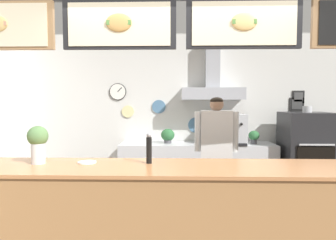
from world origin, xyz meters
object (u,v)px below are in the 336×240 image
object	(u,v)px
potted_oregano	(208,134)
potted_rosemary	(254,136)
condiment_plate	(87,162)
basil_vase	(38,143)
pepper_grinder	(149,148)
pizza_oven	(306,156)
potted_sage	(168,135)
shop_worker	(216,157)
espresso_machine	(229,129)

from	to	relation	value
potted_oregano	potted_rosemary	distance (m)	0.75
condiment_plate	potted_oregano	bearing A→B (deg)	59.60
potted_rosemary	basil_vase	bearing A→B (deg)	-137.68
pepper_grinder	pizza_oven	bearing A→B (deg)	42.55
potted_oregano	potted_sage	bearing A→B (deg)	-179.46
shop_worker	potted_sage	bearing A→B (deg)	-57.79
condiment_plate	basil_vase	xyz separation A→B (m)	(-0.44, -0.05, 0.18)
shop_worker	potted_sage	size ratio (longest dim) A/B	6.78
espresso_machine	condiment_plate	distance (m)	2.84
pizza_oven	potted_oregano	distance (m)	1.59
potted_sage	condiment_plate	distance (m)	2.40
pepper_grinder	shop_worker	bearing A→B (deg)	55.10
pizza_oven	condiment_plate	world-z (taller)	pizza_oven
potted_oregano	pepper_grinder	distance (m)	2.44
shop_worker	espresso_machine	world-z (taller)	shop_worker
potted_sage	potted_rosemary	distance (m)	1.42
potted_rosemary	pizza_oven	bearing A→B (deg)	-10.62
pizza_oven	pepper_grinder	xyz separation A→B (m)	(-2.31, -2.12, 0.45)
basil_vase	potted_sage	bearing A→B (deg)	64.45
shop_worker	potted_oregano	xyz separation A→B (m)	(0.01, 1.23, 0.17)
shop_worker	potted_sage	xyz separation A→B (m)	(-0.66, 1.22, 0.13)
potted_sage	basil_vase	xyz separation A→B (m)	(-1.12, -2.35, 0.19)
potted_sage	pepper_grinder	distance (m)	2.31
potted_rosemary	potted_oregano	bearing A→B (deg)	177.17
condiment_plate	pepper_grinder	distance (m)	0.60
shop_worker	basil_vase	world-z (taller)	shop_worker
espresso_machine	basil_vase	distance (m)	3.15
shop_worker	basil_vase	bearing A→B (deg)	36.35
espresso_machine	potted_rosemary	world-z (taller)	espresso_machine
potted_rosemary	condiment_plate	distance (m)	3.09
pizza_oven	condiment_plate	bearing A→B (deg)	-143.80
basil_vase	espresso_machine	bearing A→B (deg)	47.48
espresso_machine	shop_worker	bearing A→B (deg)	-106.47
shop_worker	espresso_machine	size ratio (longest dim) A/B	3.06
pizza_oven	shop_worker	world-z (taller)	shop_worker
potted_rosemary	pepper_grinder	distance (m)	2.74
potted_sage	condiment_plate	bearing A→B (deg)	-106.54
espresso_machine	potted_rosemary	xyz separation A→B (m)	(0.41, -0.01, -0.12)
espresso_machine	potted_oregano	size ratio (longest dim) A/B	1.91
pizza_oven	basil_vase	size ratio (longest dim) A/B	4.32
potted_oregano	potted_rosemary	size ratio (longest dim) A/B	1.30
potted_sage	condiment_plate	size ratio (longest dim) A/B	1.40
potted_rosemary	basil_vase	distance (m)	3.45
potted_oregano	condiment_plate	xyz separation A→B (m)	(-1.35, -2.31, -0.02)
potted_sage	potted_oregano	xyz separation A→B (m)	(0.67, 0.01, 0.03)
basil_vase	condiment_plate	bearing A→B (deg)	6.16
pizza_oven	potted_rosemary	world-z (taller)	pizza_oven
potted_rosemary	condiment_plate	xyz separation A→B (m)	(-2.10, -2.27, 0.01)
pizza_oven	shop_worker	distance (m)	1.88
pizza_oven	shop_worker	xyz separation A→B (m)	(-1.56, -1.04, 0.17)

